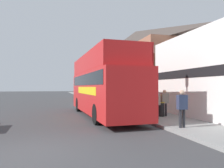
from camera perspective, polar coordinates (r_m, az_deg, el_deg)
name	(u,v)px	position (r m, az deg, el deg)	size (l,w,h in m)	color
ground_plane	(48,103)	(27.93, -16.36, -4.79)	(144.00, 144.00, 0.00)	#3D3D3F
sidewalk	(110,103)	(25.73, -0.45, -5.01)	(2.90, 108.00, 0.14)	gray
brick_terrace_rear	(136,66)	(30.23, 6.23, 4.62)	(6.00, 22.52, 9.62)	#9E664C
tour_bus	(102,88)	(14.94, -2.66, -1.09)	(2.94, 10.89, 4.14)	red
parked_car_ahead_of_bus	(90,99)	(24.05, -5.83, -3.88)	(2.00, 4.37, 1.40)	silver
pedestrian_nearest	(182,105)	(10.42, 17.82, -5.22)	(0.45, 0.25, 1.71)	#232328
pedestrian_second	(156,102)	(12.95, 11.50, -4.55)	(0.43, 0.24, 1.64)	#232328
pedestrian_third	(165,100)	(14.20, 13.60, -4.14)	(0.44, 0.24, 1.66)	#232328
lamp_post_nearest	(151,65)	(12.70, 10.26, 4.81)	(0.35, 0.35, 4.43)	black
lamp_post_second	(114,72)	(20.29, 0.48, 3.17)	(0.35, 0.35, 4.68)	black
lamp_post_third	(98,75)	(28.17, -3.78, 2.46)	(0.35, 0.35, 4.99)	black
litter_bin	(161,109)	(14.10, 12.64, -6.27)	(0.48, 0.48, 0.92)	black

